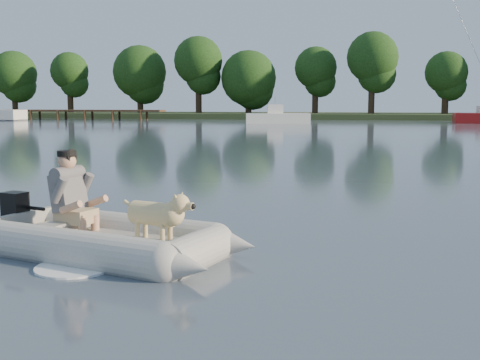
% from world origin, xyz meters
% --- Properties ---
extents(water, '(160.00, 160.00, 0.00)m').
position_xyz_m(water, '(0.00, 0.00, 0.00)').
color(water, slate).
rests_on(water, ground).
extents(shore_bank, '(160.00, 12.00, 0.70)m').
position_xyz_m(shore_bank, '(0.00, 62.00, 0.25)').
color(shore_bank, '#47512D').
rests_on(shore_bank, water).
extents(dock, '(18.00, 2.00, 1.04)m').
position_xyz_m(dock, '(-26.00, 52.00, 0.52)').
color(dock, '#4C331E').
rests_on(dock, water).
extents(treeline, '(92.01, 7.35, 9.27)m').
position_xyz_m(treeline, '(8.46, 61.06, 5.24)').
color(treeline, '#332316').
rests_on(treeline, shore_bank).
extents(dinghy, '(5.52, 4.74, 1.36)m').
position_xyz_m(dinghy, '(-0.75, 0.68, 0.58)').
color(dinghy, '#9F9E99').
rests_on(dinghy, water).
extents(man, '(0.85, 0.78, 1.06)m').
position_xyz_m(man, '(-1.39, 0.92, 0.76)').
color(man, '#5D5C61').
rests_on(man, dinghy).
extents(dog, '(0.97, 0.57, 0.61)m').
position_xyz_m(dog, '(-0.12, 0.55, 0.51)').
color(dog, tan).
rests_on(dog, dinghy).
extents(outboard_motor, '(0.47, 0.39, 0.77)m').
position_xyz_m(outboard_motor, '(-2.31, 1.13, 0.30)').
color(outboard_motor, black).
rests_on(outboard_motor, dinghy).
extents(motorboat, '(6.01, 3.23, 2.41)m').
position_xyz_m(motorboat, '(-4.50, 45.64, 1.10)').
color(motorboat, white).
rests_on(motorboat, water).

